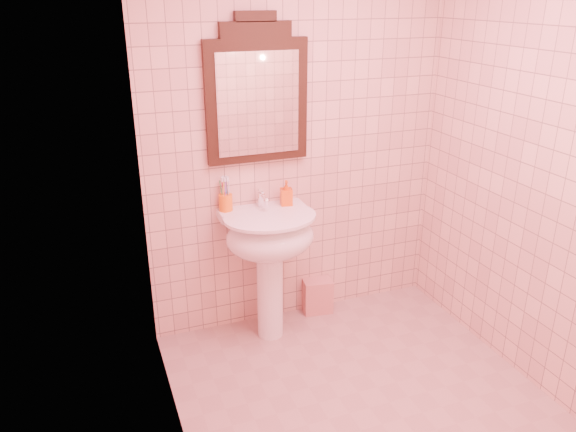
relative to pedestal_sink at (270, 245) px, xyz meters
name	(u,v)px	position (x,y,z in m)	size (l,w,h in m)	color
floor	(370,408)	(0.27, -0.87, -0.66)	(2.20, 2.20, 0.00)	tan
back_wall	(297,141)	(0.27, 0.23, 0.59)	(2.00, 0.02, 2.50)	beige
pedestal_sink	(270,245)	(0.00, 0.00, 0.00)	(0.58, 0.58, 0.86)	white
faucet	(262,199)	(0.00, 0.14, 0.26)	(0.04, 0.16, 0.11)	white
mirror	(257,95)	(0.00, 0.20, 0.90)	(0.63, 0.06, 0.88)	black
toothbrush_cup	(226,202)	(-0.23, 0.17, 0.26)	(0.09, 0.09, 0.20)	orange
soap_dispenser	(286,193)	(0.16, 0.13, 0.28)	(0.07, 0.07, 0.16)	#E45A13
towel	(317,296)	(0.41, 0.16, -0.54)	(0.20, 0.14, 0.25)	tan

